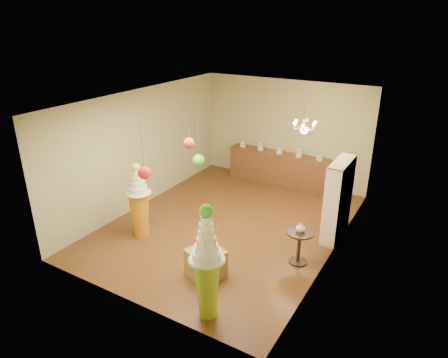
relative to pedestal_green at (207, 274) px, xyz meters
The scene contains 17 objects.
floor 3.23m from the pedestal_green, 114.07° to the left, with size 6.50×6.50×0.00m, color #563217.
ceiling 3.81m from the pedestal_green, 114.07° to the left, with size 6.50×6.50×0.00m, color silver.
wall_back 6.27m from the pedestal_green, 101.79° to the left, with size 5.00×0.04×3.00m, color tan.
wall_front 1.50m from the pedestal_green, 162.56° to the right, with size 5.00×0.04×3.00m, color tan.
wall_left 4.78m from the pedestal_green, 142.93° to the left, with size 0.04×6.50×3.00m, color tan.
wall_right 3.18m from the pedestal_green, 66.71° to the left, with size 0.04×6.50×3.00m, color tan.
pedestal_green is the anchor object (origin of this frame).
pedestal_orange 3.04m from the pedestal_green, 152.42° to the left, with size 0.64×0.64×1.75m.
burlap_riser 1.22m from the pedestal_green, 124.74° to the left, with size 0.61×0.61×0.55m, color #917D4F.
sideboard 5.97m from the pedestal_green, 102.34° to the left, with size 3.04×0.54×1.16m.
shelving_unit 3.80m from the pedestal_green, 73.74° to the left, with size 0.33×1.20×1.80m.
round_table 2.36m from the pedestal_green, 71.50° to the left, with size 0.65×0.65×0.71m.
vase 2.34m from the pedestal_green, 71.50° to the left, with size 0.18×0.18×0.19m, color #F0E7CF.
pom_red_left 2.04m from the pedestal_green, 165.75° to the left, with size 0.23×0.23×1.00m.
pom_green_mid 2.28m from the pedestal_green, 127.08° to the left, with size 0.23×0.23×1.05m.
pom_red_right 2.12m from the pedestal_green, 139.06° to the left, with size 0.18×0.18×0.37m.
chandelier 4.23m from the pedestal_green, 89.13° to the left, with size 0.72×0.72×0.85m.
Camera 1 is at (4.21, -7.28, 4.66)m, focal length 32.00 mm.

